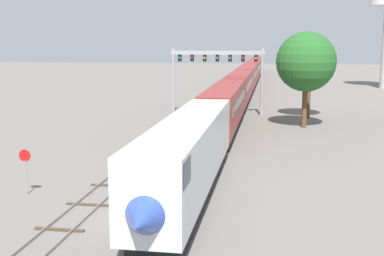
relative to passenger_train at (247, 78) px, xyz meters
name	(u,v)px	position (x,y,z in m)	size (l,w,h in m)	color
ground_plane	(137,221)	(-2.00, -72.89, -2.61)	(400.00, 400.00, 0.00)	slate
track_main	(243,98)	(0.00, -12.89, -2.55)	(2.60, 200.00, 0.16)	slate
track_near	(192,114)	(-5.50, -32.89, -2.55)	(2.60, 160.00, 0.16)	slate
passenger_train	(247,78)	(0.00, 0.00, 0.00)	(3.04, 158.04, 4.80)	silver
signal_gantry	(217,66)	(-2.25, -32.72, 3.75)	(12.10, 0.49, 8.61)	#999BA0
stop_sign	(25,165)	(-10.00, -69.51, -0.74)	(0.76, 0.08, 2.88)	gray
trackside_tree_left	(310,56)	(9.28, -33.64, 5.04)	(5.71, 5.71, 10.56)	brown
trackside_tree_mid	(306,62)	(8.40, -41.19, 4.61)	(6.52, 6.52, 10.51)	brown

